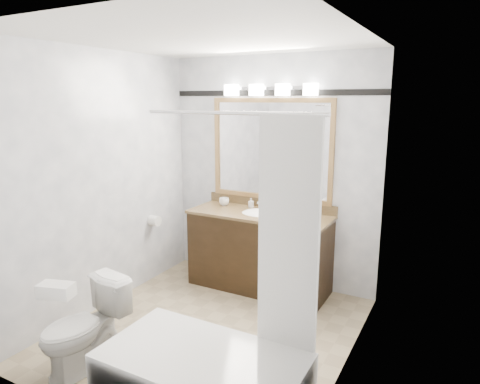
# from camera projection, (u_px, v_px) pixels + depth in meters

# --- Properties ---
(room) EXTENTS (2.42, 2.62, 2.52)m
(room) POSITION_uv_depth(u_px,v_px,m) (208.00, 195.00, 3.58)
(room) COLOR #9D8C6A
(room) RESTS_ON ground
(vanity) EXTENTS (1.53, 0.58, 0.97)m
(vanity) POSITION_uv_depth(u_px,v_px,m) (259.00, 249.00, 4.63)
(vanity) COLOR black
(vanity) RESTS_ON ground
(mirror) EXTENTS (1.40, 0.04, 1.10)m
(mirror) POSITION_uv_depth(u_px,v_px,m) (271.00, 150.00, 4.63)
(mirror) COLOR #A67E4B
(mirror) RESTS_ON room
(vanity_light_bar) EXTENTS (1.02, 0.14, 0.12)m
(vanity_light_bar) POSITION_uv_depth(u_px,v_px,m) (270.00, 90.00, 4.45)
(vanity_light_bar) COLOR silver
(vanity_light_bar) RESTS_ON room
(accent_stripe) EXTENTS (2.40, 0.01, 0.06)m
(accent_stripe) POSITION_uv_depth(u_px,v_px,m) (272.00, 93.00, 4.51)
(accent_stripe) COLOR black
(accent_stripe) RESTS_ON room
(bathtub) EXTENTS (1.30, 0.75, 1.96)m
(bathtub) POSITION_uv_depth(u_px,v_px,m) (207.00, 377.00, 2.76)
(bathtub) COLOR white
(bathtub) RESTS_ON ground
(tp_roll) EXTENTS (0.11, 0.12, 0.12)m
(tp_roll) POSITION_uv_depth(u_px,v_px,m) (154.00, 221.00, 4.80)
(tp_roll) COLOR white
(tp_roll) RESTS_ON room
(toilet) EXTENTS (0.48, 0.72, 0.68)m
(toilet) POSITION_uv_depth(u_px,v_px,m) (84.00, 327.00, 3.24)
(toilet) COLOR white
(toilet) RESTS_ON ground
(tissue_box) EXTENTS (0.27, 0.20, 0.10)m
(tissue_box) POSITION_uv_depth(u_px,v_px,m) (56.00, 290.00, 2.98)
(tissue_box) COLOR white
(tissue_box) RESTS_ON toilet
(coffee_maker) EXTENTS (0.19, 0.23, 0.36)m
(coffee_maker) POSITION_uv_depth(u_px,v_px,m) (296.00, 199.00, 4.36)
(coffee_maker) COLOR black
(coffee_maker) RESTS_ON vanity
(cup_left) EXTENTS (0.13, 0.13, 0.09)m
(cup_left) POSITION_uv_depth(u_px,v_px,m) (224.00, 202.00, 4.86)
(cup_left) COLOR white
(cup_left) RESTS_ON vanity
(soap_bottle_a) EXTENTS (0.05, 0.05, 0.10)m
(soap_bottle_a) POSITION_uv_depth(u_px,v_px,m) (251.00, 203.00, 4.78)
(soap_bottle_a) COLOR white
(soap_bottle_a) RESTS_ON vanity
(soap_bottle_b) EXTENTS (0.09, 0.09, 0.09)m
(soap_bottle_b) POSITION_uv_depth(u_px,v_px,m) (275.00, 207.00, 4.61)
(soap_bottle_b) COLOR white
(soap_bottle_b) RESTS_ON vanity
(soap_bar) EXTENTS (0.08, 0.06, 0.02)m
(soap_bar) POSITION_uv_depth(u_px,v_px,m) (269.00, 210.00, 4.62)
(soap_bar) COLOR beige
(soap_bar) RESTS_ON vanity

